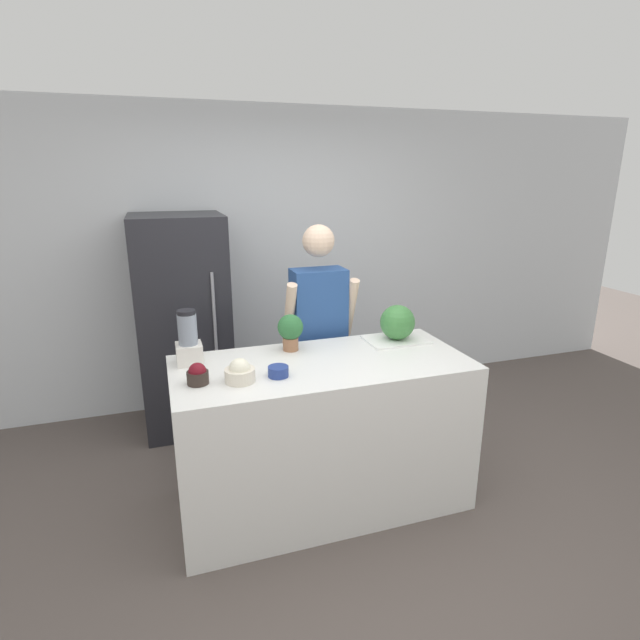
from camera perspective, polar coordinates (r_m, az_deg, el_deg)
ground_plane at (r=3.16m, az=2.77°, el=-23.80°), size 14.00×14.00×0.00m
wall_back at (r=4.53m, az=-6.81°, el=6.94°), size 8.00×0.06×2.60m
counter_island at (r=3.20m, az=0.23°, el=-12.80°), size 1.77×0.81×0.96m
refrigerator at (r=4.16m, az=-15.30°, el=-0.49°), size 0.70×0.71×1.74m
person at (r=3.60m, az=-0.16°, el=-2.22°), size 0.52×0.27×1.71m
cutting_board at (r=3.40m, az=8.65°, el=-2.23°), size 0.40×0.29×0.01m
watermelon at (r=3.36m, az=8.85°, el=-0.26°), size 0.23×0.23×0.23m
bowl_cherries at (r=2.76m, az=-13.81°, el=-6.08°), size 0.12×0.12×0.12m
bowl_cream at (r=2.74m, az=-9.15°, el=-5.92°), size 0.17×0.17×0.13m
bowl_small_blue at (r=2.79m, az=-4.79°, el=-5.88°), size 0.12×0.12×0.06m
blender at (r=3.03m, az=-14.81°, el=-2.34°), size 0.15×0.15×0.33m
potted_plant at (r=3.15m, az=-3.40°, el=-1.12°), size 0.16×0.16×0.23m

